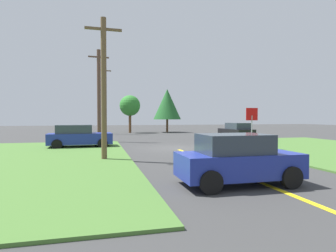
% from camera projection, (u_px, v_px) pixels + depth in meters
% --- Properties ---
extents(ground_plane, '(120.00, 120.00, 0.00)m').
position_uv_depth(ground_plane, '(175.00, 148.00, 19.83)').
color(ground_plane, '#383838').
extents(grass_verge_right, '(12.00, 20.00, 0.08)m').
position_uv_depth(grass_verge_right, '(335.00, 150.00, 18.23)').
color(grass_verge_right, '#46712F').
rests_on(grass_verge_right, ground).
extents(grass_verge_left, '(12.00, 20.00, 0.08)m').
position_uv_depth(grass_verge_left, '(4.00, 161.00, 13.67)').
color(grass_verge_left, '#46712F').
rests_on(grass_verge_left, ground).
extents(lane_stripe_center, '(0.20, 14.00, 0.01)m').
position_uv_depth(lane_stripe_center, '(224.00, 168.00, 12.07)').
color(lane_stripe_center, yellow).
rests_on(lane_stripe_center, ground).
extents(stop_sign, '(0.82, 0.07, 2.77)m').
position_uv_depth(stop_sign, '(252.00, 120.00, 18.62)').
color(stop_sign, '#9EA0A8').
rests_on(stop_sign, ground).
extents(car_on_crossroad, '(2.24, 4.18, 1.62)m').
position_uv_depth(car_on_crossroad, '(236.00, 131.00, 27.72)').
color(car_on_crossroad, black).
rests_on(car_on_crossroad, ground).
extents(parked_car_near_building, '(4.48, 2.24, 1.62)m').
position_uv_depth(parked_car_near_building, '(79.00, 136.00, 20.21)').
color(parked_car_near_building, navy).
rests_on(parked_car_near_building, ground).
extents(car_behind_on_main_road, '(3.85, 1.95, 1.62)m').
position_uv_depth(car_behind_on_main_road, '(237.00, 160.00, 9.03)').
color(car_behind_on_main_road, navy).
rests_on(car_behind_on_main_road, ground).
extents(utility_pole_near, '(1.80, 0.27, 7.08)m').
position_uv_depth(utility_pole_near, '(104.00, 87.00, 14.09)').
color(utility_pole_near, brown).
rests_on(utility_pole_near, ground).
extents(utility_pole_mid, '(1.80, 0.33, 8.12)m').
position_uv_depth(utility_pole_mid, '(99.00, 95.00, 25.12)').
color(utility_pole_mid, brown).
rests_on(utility_pole_mid, ground).
extents(utility_pole_far, '(1.80, 0.32, 8.84)m').
position_uv_depth(utility_pole_far, '(104.00, 99.00, 36.37)').
color(utility_pole_far, brown).
rests_on(utility_pole_far, ground).
extents(oak_tree_left, '(3.98, 3.98, 6.24)m').
position_uv_depth(oak_tree_left, '(167.00, 104.00, 40.85)').
color(oak_tree_left, brown).
rests_on(oak_tree_left, ground).
extents(pine_tree_center, '(2.87, 2.87, 5.23)m').
position_uv_depth(pine_tree_center, '(130.00, 106.00, 39.53)').
color(pine_tree_center, brown).
rests_on(pine_tree_center, ground).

